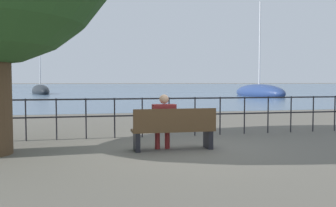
# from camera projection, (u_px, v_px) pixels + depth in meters

# --- Properties ---
(ground_plane) EXTENTS (1000.00, 1000.00, 0.00)m
(ground_plane) POSITION_uv_depth(u_px,v_px,m) (173.00, 150.00, 8.07)
(ground_plane) COLOR #605B51
(harbor_water) EXTENTS (600.00, 300.00, 0.01)m
(harbor_water) POSITION_uv_depth(u_px,v_px,m) (87.00, 85.00, 163.50)
(harbor_water) COLOR #47607A
(harbor_water) RESTS_ON ground_plane
(park_bench) EXTENTS (1.79, 0.45, 0.90)m
(park_bench) POSITION_uv_depth(u_px,v_px,m) (174.00, 130.00, 7.99)
(park_bench) COLOR brown
(park_bench) RESTS_ON ground_plane
(seated_person_left) EXTENTS (0.49, 0.35, 1.19)m
(seated_person_left) POSITION_uv_depth(u_px,v_px,m) (164.00, 119.00, 8.00)
(seated_person_left) COLOR maroon
(seated_person_left) RESTS_ON ground_plane
(promenade_railing) EXTENTS (15.30, 0.04, 1.05)m
(promenade_railing) POSITION_uv_depth(u_px,v_px,m) (156.00, 111.00, 9.94)
(promenade_railing) COLOR black
(promenade_railing) RESTS_ON ground_plane
(sailboat_1) EXTENTS (3.69, 8.80, 11.01)m
(sailboat_1) POSITION_uv_depth(u_px,v_px,m) (40.00, 91.00, 46.74)
(sailboat_1) COLOR black
(sailboat_1) RESTS_ON ground_plane
(sailboat_2) EXTENTS (3.31, 8.66, 10.22)m
(sailboat_2) POSITION_uv_depth(u_px,v_px,m) (259.00, 93.00, 38.66)
(sailboat_2) COLOR navy
(sailboat_2) RESTS_ON ground_plane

